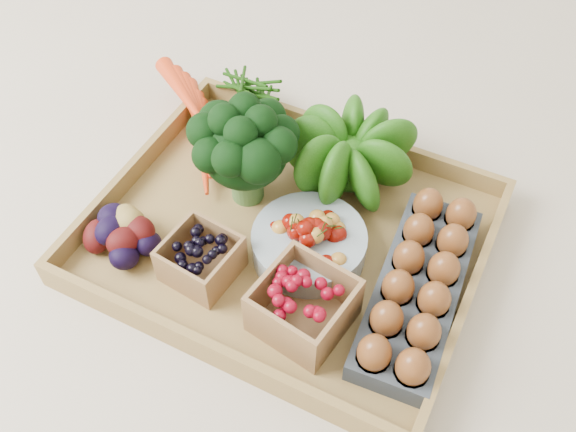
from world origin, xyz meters
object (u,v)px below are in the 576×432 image
at_px(tray, 288,238).
at_px(egg_carton, 417,291).
at_px(broccoli, 246,166).
at_px(cherry_bowl, 309,245).

height_order(tray, egg_carton, egg_carton).
xyz_separation_m(broccoli, cherry_bowl, (0.13, -0.06, -0.04)).
xyz_separation_m(broccoli, egg_carton, (0.30, -0.06, -0.05)).
distance_m(tray, egg_carton, 0.21).
distance_m(broccoli, cherry_bowl, 0.15).
relative_size(tray, broccoli, 3.34).
height_order(cherry_bowl, egg_carton, cherry_bowl).
bearing_deg(tray, egg_carton, -5.01).
bearing_deg(egg_carton, cherry_bowl, 175.34).
bearing_deg(broccoli, cherry_bowl, -24.18).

